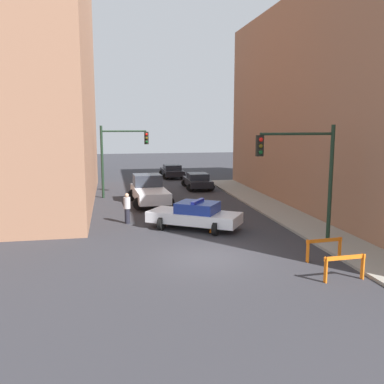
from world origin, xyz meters
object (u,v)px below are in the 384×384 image
(traffic_light_far, at_px, (117,151))
(barrier_front, at_px, (345,264))
(police_car, at_px, (195,215))
(white_truck, at_px, (149,190))
(barrier_mid, at_px, (324,246))
(traffic_cone, at_px, (212,227))
(parked_car_mid, at_px, (172,171))
(traffic_light_near, at_px, (307,165))
(pedestrian_crossing, at_px, (127,208))
(parked_car_near, at_px, (197,181))

(traffic_light_far, relative_size, barrier_front, 3.25)
(police_car, height_order, white_truck, white_truck)
(police_car, distance_m, barrier_mid, 7.21)
(traffic_cone, bearing_deg, police_car, 123.97)
(police_car, distance_m, parked_car_mid, 20.82)
(traffic_light_near, relative_size, barrier_front, 3.25)
(police_car, height_order, barrier_front, police_car)
(parked_car_mid, relative_size, barrier_mid, 2.71)
(traffic_light_far, xyz_separation_m, traffic_cone, (4.32, -11.26, -3.08))
(police_car, bearing_deg, parked_car_mid, 28.09)
(police_car, relative_size, white_truck, 0.90)
(traffic_light_far, relative_size, pedestrian_crossing, 3.13)
(traffic_light_near, height_order, parked_car_mid, traffic_light_near)
(barrier_front, distance_m, barrier_mid, 2.17)
(pedestrian_crossing, bearing_deg, police_car, 16.24)
(barrier_mid, xyz_separation_m, traffic_cone, (-3.32, 5.01, -0.30))
(police_car, xyz_separation_m, pedestrian_crossing, (-3.37, 1.87, 0.14))
(pedestrian_crossing, height_order, barrier_mid, pedestrian_crossing)
(white_truck, bearing_deg, traffic_light_near, -63.59)
(parked_car_near, xyz_separation_m, traffic_cone, (-2.18, -14.20, -0.36))
(parked_car_near, height_order, barrier_mid, parked_car_near)
(parked_car_near, xyz_separation_m, parked_car_mid, (-1.03, 7.53, 0.00))
(traffic_light_near, xyz_separation_m, barrier_front, (-0.75, -4.70, -2.91))
(parked_car_near, relative_size, pedestrian_crossing, 2.60)
(police_car, distance_m, barrier_front, 8.92)
(traffic_light_near, distance_m, white_truck, 12.65)
(traffic_light_near, bearing_deg, pedestrian_crossing, 145.54)
(traffic_light_far, bearing_deg, parked_car_mid, 62.41)
(police_car, bearing_deg, traffic_light_far, 52.69)
(traffic_light_near, relative_size, white_truck, 0.95)
(barrier_front, bearing_deg, pedestrian_crossing, 124.93)
(traffic_light_far, bearing_deg, parked_car_near, 24.38)
(traffic_light_far, relative_size, parked_car_mid, 1.20)
(police_car, distance_m, parked_car_near, 13.51)
(pedestrian_crossing, bearing_deg, parked_car_mid, 119.89)
(barrier_front, bearing_deg, white_truck, 108.90)
(police_car, relative_size, parked_car_mid, 1.14)
(parked_car_near, distance_m, barrier_mid, 19.25)
(police_car, xyz_separation_m, white_truck, (-1.68, 7.34, 0.18))
(traffic_light_near, distance_m, barrier_mid, 3.89)
(traffic_light_far, bearing_deg, white_truck, -55.92)
(barrier_front, bearing_deg, traffic_cone, 112.47)
(police_car, relative_size, barrier_mid, 3.10)
(traffic_light_far, relative_size, white_truck, 0.95)
(traffic_light_far, xyz_separation_m, barrier_mid, (7.65, -16.27, -2.78))
(traffic_light_near, distance_m, traffic_light_far, 15.89)
(traffic_light_near, distance_m, barrier_front, 5.58)
(pedestrian_crossing, bearing_deg, barrier_mid, -1.67)
(parked_car_near, bearing_deg, parked_car_mid, 98.47)
(traffic_light_near, relative_size, traffic_cone, 7.93)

